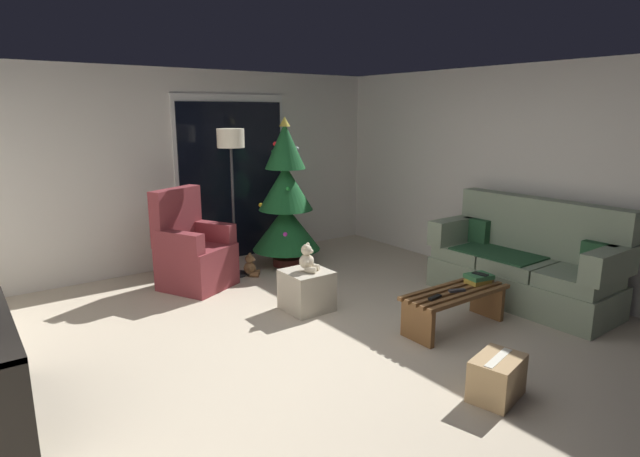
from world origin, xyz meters
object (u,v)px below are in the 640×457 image
floor_lamp (231,153)px  ottoman (307,290)px  coffee_table (455,303)px  teddy_bear_cream (308,259)px  book_stack (478,278)px  cardboard_box_taped_mid_floor (497,378)px  remote_black (435,297)px  christmas_tree (286,201)px  teddy_bear_chestnut_by_tree (251,266)px  armchair (193,253)px  couch (525,264)px  cell_phone (480,274)px  remote_graphite (457,290)px

floor_lamp → ottoman: (0.07, -1.45, -1.30)m
coffee_table → teddy_bear_cream: teddy_bear_cream is taller
book_stack → cardboard_box_taped_mid_floor: book_stack is taller
remote_black → floor_lamp: floor_lamp is taller
book_stack → christmas_tree: bearing=101.5°
christmas_tree → teddy_bear_chestnut_by_tree: bearing=-168.0°
armchair → floor_lamp: size_ratio=0.63×
couch → book_stack: couch is taller
couch → cell_phone: bearing=-177.0°
remote_black → cell_phone: (0.69, 0.04, 0.07)m
teddy_bear_chestnut_by_tree → christmas_tree: bearing=12.0°
floor_lamp → teddy_bear_chestnut_by_tree: 1.40m
remote_black → ottoman: 1.34m
book_stack → couch: bearing=2.4°
book_stack → cell_phone: bearing=-30.6°
cell_phone → teddy_bear_chestnut_by_tree: 2.76m
ottoman → cardboard_box_taped_mid_floor: ottoman is taller
remote_black → armchair: size_ratio=0.14×
ottoman → cardboard_box_taped_mid_floor: (0.13, -2.16, -0.05)m
cell_phone → teddy_bear_cream: teddy_bear_cream is taller
armchair → remote_graphite: bearing=-60.2°
coffee_table → remote_black: (-0.32, -0.03, 0.13)m
armchair → cardboard_box_taped_mid_floor: 3.61m
remote_black → floor_lamp: size_ratio=0.09×
remote_graphite → floor_lamp: (-0.90, 2.67, 1.12)m
remote_black → ottoman: size_ratio=0.35×
couch → remote_black: couch is taller
coffee_table → floor_lamp: floor_lamp is taller
christmas_tree → cell_phone: bearing=-78.3°
couch → coffee_table: size_ratio=1.77×
teddy_bear_chestnut_by_tree → teddy_bear_cream: bearing=-92.7°
christmas_tree → coffee_table: bearing=-86.2°
cardboard_box_taped_mid_floor → christmas_tree: bearing=81.5°
cardboard_box_taped_mid_floor → book_stack: bearing=42.8°
remote_graphite → armchair: bearing=51.8°
christmas_tree → cardboard_box_taped_mid_floor: christmas_tree is taller
teddy_bear_cream → teddy_bear_chestnut_by_tree: (0.06, 1.32, -0.41)m
coffee_table → book_stack: book_stack is taller
coffee_table → book_stack: (0.36, 0.02, 0.16)m
book_stack → ottoman: (-1.20, 1.17, -0.21)m
floor_lamp → teddy_bear_cream: (0.08, -1.46, -0.97)m
teddy_bear_cream → cardboard_box_taped_mid_floor: teddy_bear_cream is taller
couch → floor_lamp: floor_lamp is taller
remote_black → teddy_bear_cream: size_ratio=0.55×
coffee_table → floor_lamp: bearing=109.1°
cell_phone → ottoman: (-1.22, 1.18, -0.25)m
cell_phone → armchair: size_ratio=0.13×
remote_graphite → teddy_bear_chestnut_by_tree: (-0.76, 2.53, -0.26)m
remote_graphite → floor_lamp: 3.03m
remote_graphite → teddy_bear_cream: teddy_bear_cream is taller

